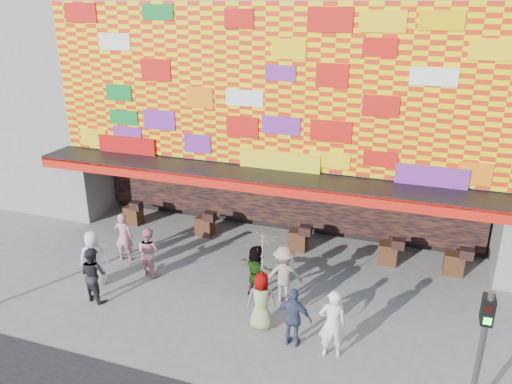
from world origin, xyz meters
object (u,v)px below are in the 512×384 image
ped_f (256,271)px  ped_e (294,318)px  ped_b (124,237)px  ped_i (149,252)px  signal_right (482,343)px  ped_g (261,301)px  ped_h (332,324)px  ped_d (284,274)px  ped_a (94,258)px  ped_c (93,274)px  parasol (262,252)px

ped_f → ped_e: bearing=149.7°
ped_b → ped_i: size_ratio=1.07×
signal_right → ped_g: signal_right is taller
ped_h → ped_b: bearing=-35.8°
ped_b → ped_i: bearing=143.4°
ped_d → ped_g: (-0.19, -1.41, -0.05)m
ped_a → ped_g: 5.39m
signal_right → ped_h: (-3.04, 1.01, -0.97)m
signal_right → ped_c: bearing=173.1°
ped_a → ped_h: (7.31, -0.89, 0.02)m
ped_a → ped_c: bearing=94.9°
ped_b → ped_h: size_ratio=0.93×
ped_h → parasol: 2.38m
parasol → ped_d: bearing=82.5°
signal_right → ped_a: (-10.35, 1.90, -0.99)m
ped_c → ped_h: (6.81, -0.18, 0.08)m
signal_right → ped_d: bearing=148.7°
signal_right → ped_a: 10.57m
ped_i → ped_c: bearing=79.9°
signal_right → ped_e: signal_right is taller
ped_c → ped_e: (5.85, -0.09, -0.03)m
ped_c → ped_e: 5.85m
ped_c → ped_d: (5.07, 1.72, 0.03)m
ped_a → ped_d: size_ratio=1.03×
ped_a → ped_f: ped_a is taller
ped_a → ped_b: size_ratio=1.05×
ped_e → ped_f: 2.42m
ped_b → ped_d: 5.62m
ped_e → ped_h: bearing=178.4°
ped_i → ped_e: bearing=172.3°
ped_d → ped_h: (1.74, -1.90, 0.05)m
signal_right → ped_d: (-4.79, 2.91, -1.02)m
ped_c → ped_h: bearing=-169.0°
ped_b → ped_g: (5.40, -1.99, -0.04)m
ped_a → parasol: parasol is taller
ped_i → ped_f: bearing=-168.4°
ped_g → ped_i: size_ratio=1.02×
ped_d → ped_g: bearing=65.0°
ped_b → parasol: size_ratio=0.85×
ped_d → ped_i: bearing=-18.0°
signal_right → ped_c: size_ratio=1.84×
ped_e → ped_c: bearing=2.3°
ped_e → ped_g: size_ratio=0.99×
ped_i → parasol: parasol is taller
ped_b → ped_c: size_ratio=1.02×
ped_b → ped_e: size_ratio=1.05×
ped_c → ped_f: bearing=-145.5°
signal_right → ped_i: signal_right is taller
ped_e → parasol: 1.76m
ped_e → ped_f: bearing=-45.5°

